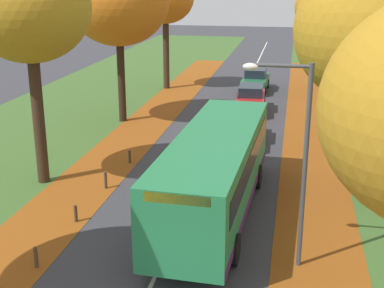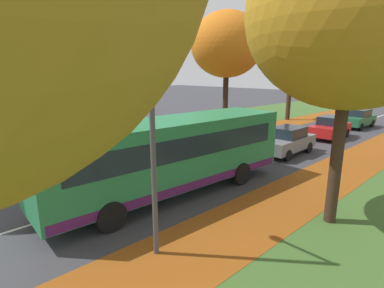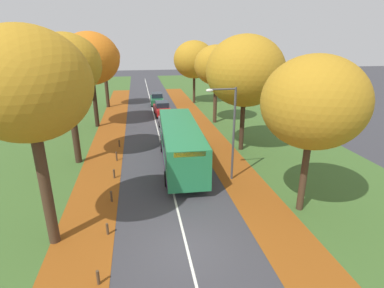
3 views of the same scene
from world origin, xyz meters
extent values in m
cube|color=#3D6028|center=(-9.20, 20.00, 0.00)|extent=(12.00, 90.00, 0.01)
cube|color=#8C4714|center=(-4.60, 14.00, 0.01)|extent=(2.80, 60.00, 0.00)
cube|color=#8C4714|center=(4.60, 14.00, 0.01)|extent=(2.80, 60.00, 0.00)
cube|color=silver|center=(0.00, 20.00, 0.00)|extent=(0.12, 80.00, 0.01)
cylinder|color=#382619|center=(-6.38, 11.13, 2.64)|extent=(0.48, 0.48, 5.28)
ellipsoid|color=#B27F1E|center=(-6.38, 11.13, 7.04)|extent=(4.70, 4.70, 4.23)
cylinder|color=black|center=(-6.12, 20.88, 2.38)|extent=(0.43, 0.43, 4.76)
cylinder|color=#382619|center=(-5.78, 30.36, 2.52)|extent=(0.45, 0.45, 5.04)
cylinder|color=#382619|center=(6.43, 11.60, 2.05)|extent=(0.37, 0.37, 4.11)
ellipsoid|color=#B27F1E|center=(6.43, 11.60, 6.37)|extent=(6.02, 6.02, 5.42)
cylinder|color=#422D1E|center=(6.40, 20.27, 2.21)|extent=(0.40, 0.40, 4.41)
ellipsoid|color=#B27F1E|center=(6.40, 20.27, 6.12)|extent=(4.54, 4.54, 4.09)
cylinder|color=#382619|center=(6.12, 31.10, 1.94)|extent=(0.35, 0.35, 3.88)
ellipsoid|color=#B27F1E|center=(6.12, 31.10, 5.99)|extent=(5.63, 5.63, 5.06)
cylinder|color=#4C3823|center=(-3.54, 4.76, 0.33)|extent=(0.12, 0.12, 0.65)
cylinder|color=#4C3823|center=(-3.59, 7.83, 0.31)|extent=(0.12, 0.12, 0.63)
cylinder|color=#4C3823|center=(-3.60, 10.89, 0.36)|extent=(0.12, 0.12, 0.71)
cylinder|color=#4C3823|center=(-3.55, 13.95, 0.30)|extent=(0.12, 0.12, 0.60)
cylinder|color=#47474C|center=(4.00, 6.36, 3.00)|extent=(0.14, 0.14, 6.00)
cylinder|color=#47474C|center=(3.20, 6.36, 5.90)|extent=(1.60, 0.10, 0.10)
ellipsoid|color=silver|center=(2.40, 6.36, 5.85)|extent=(0.44, 0.28, 0.20)
cube|color=#237A47|center=(1.04, 9.34, 1.73)|extent=(2.91, 10.49, 2.50)
cube|color=#19232D|center=(0.84, 4.20, 2.08)|extent=(2.30, 0.19, 1.30)
cube|color=#19232D|center=(1.04, 9.34, 2.13)|extent=(2.90, 9.25, 0.80)
cube|color=#4C1951|center=(1.04, 9.34, 0.66)|extent=(2.92, 10.28, 0.32)
cube|color=yellow|center=(0.84, 4.18, 2.80)|extent=(1.75, 0.15, 0.28)
cylinder|color=black|center=(2.10, 6.07, 0.48)|extent=(0.34, 0.97, 0.96)
cylinder|color=black|center=(-0.27, 6.17, 0.48)|extent=(0.34, 0.97, 0.96)
cylinder|color=black|center=(2.34, 12.15, 0.48)|extent=(0.34, 0.97, 0.96)
cylinder|color=black|center=(-0.03, 12.25, 0.48)|extent=(0.34, 0.97, 0.96)
cube|color=slate|center=(1.12, 18.07, 0.67)|extent=(1.81, 4.25, 0.70)
cube|color=#19232D|center=(1.12, 18.22, 1.32)|extent=(1.50, 2.05, 0.60)
cylinder|color=black|center=(1.94, 16.79, 0.32)|extent=(0.24, 0.65, 0.64)
cylinder|color=black|center=(0.38, 16.75, 0.32)|extent=(0.24, 0.65, 0.64)
cylinder|color=black|center=(1.87, 19.40, 0.32)|extent=(0.24, 0.65, 0.64)
cylinder|color=black|center=(0.31, 19.35, 0.32)|extent=(0.24, 0.65, 0.64)
cube|color=#B21919|center=(0.99, 24.47, 0.67)|extent=(1.90, 4.28, 0.70)
cube|color=#19232D|center=(0.98, 24.62, 1.32)|extent=(1.54, 2.08, 0.60)
cylinder|color=black|center=(1.83, 23.21, 0.32)|extent=(0.25, 0.65, 0.64)
cylinder|color=black|center=(0.27, 23.13, 0.32)|extent=(0.25, 0.65, 0.64)
cylinder|color=black|center=(1.71, 25.81, 0.32)|extent=(0.25, 0.65, 0.64)
cylinder|color=black|center=(0.15, 25.73, 0.32)|extent=(0.25, 0.65, 0.64)
cube|color=#1E6038|center=(0.80, 30.69, 0.67)|extent=(1.81, 4.24, 0.70)
cube|color=#19232D|center=(0.80, 30.84, 1.32)|extent=(1.50, 2.05, 0.60)
cylinder|color=black|center=(1.55, 29.37, 0.32)|extent=(0.24, 0.65, 0.64)
cylinder|color=black|center=(-0.02, 29.41, 0.32)|extent=(0.24, 0.65, 0.64)
cylinder|color=black|center=(1.62, 31.97, 0.32)|extent=(0.24, 0.65, 0.64)
cylinder|color=black|center=(0.05, 32.01, 0.32)|extent=(0.24, 0.65, 0.64)
camera|label=1|loc=(3.56, -7.94, 8.25)|focal=50.00mm
camera|label=2|loc=(9.89, 2.17, 4.74)|focal=28.00mm
camera|label=3|loc=(-1.71, -10.68, 8.71)|focal=28.00mm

